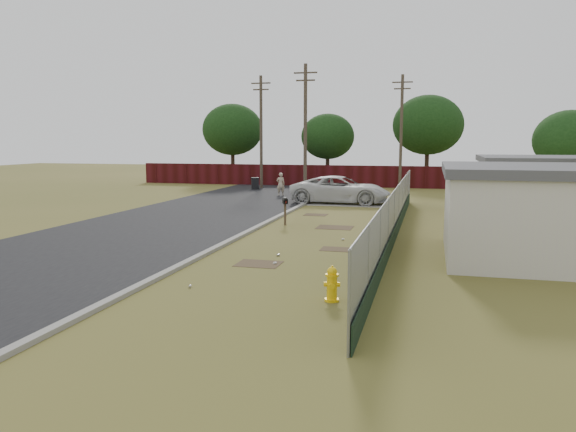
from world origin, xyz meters
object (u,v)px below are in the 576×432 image
(mailbox, at_px, (285,203))
(trash_bin, at_px, (255,183))
(pedestrian, at_px, (281,184))
(fire_hydrant, at_px, (332,284))
(pickup_truck, at_px, (340,190))

(mailbox, height_order, trash_bin, mailbox)
(mailbox, distance_m, trash_bin, 18.92)
(mailbox, relative_size, pedestrian, 0.79)
(mailbox, distance_m, pedestrian, 13.73)
(mailbox, xyz_separation_m, pedestrian, (-3.78, 13.20, -0.20))
(trash_bin, bearing_deg, fire_hydrant, -68.83)
(fire_hydrant, xyz_separation_m, mailbox, (-4.25, 11.68, 0.60))
(pickup_truck, distance_m, pedestrian, 6.08)
(pickup_truck, bearing_deg, pedestrian, 53.89)
(fire_hydrant, xyz_separation_m, trash_bin, (-11.32, 29.23, 0.07))
(mailbox, distance_m, pickup_truck, 9.59)
(fire_hydrant, distance_m, pedestrian, 26.15)
(pickup_truck, height_order, trash_bin, pickup_truck)
(fire_hydrant, height_order, pickup_truck, pickup_truck)
(mailbox, height_order, pedestrian, pedestrian)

